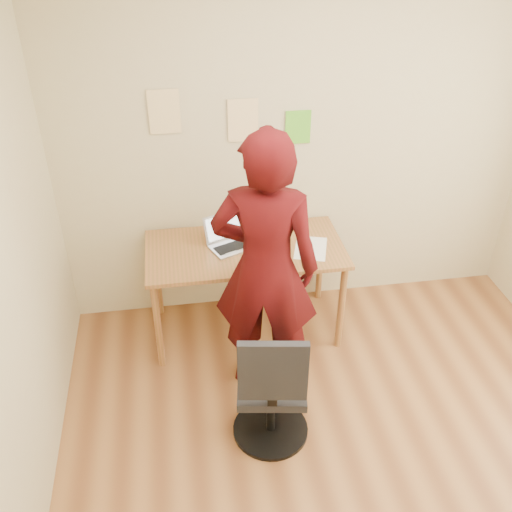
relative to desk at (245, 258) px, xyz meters
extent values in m
cube|color=brown|center=(0.46, -1.38, -0.67)|extent=(3.50, 3.50, 0.04)
cube|color=beige|center=(0.46, 0.39, 0.70)|extent=(3.50, 0.04, 2.70)
cube|color=#9B6135|center=(0.00, 0.00, 0.07)|extent=(1.40, 0.70, 0.03)
cylinder|color=#9B6135|center=(-0.65, -0.30, -0.30)|extent=(0.05, 0.05, 0.71)
cylinder|color=#9B6135|center=(0.65, -0.30, -0.30)|extent=(0.05, 0.05, 0.71)
cylinder|color=#9B6135|center=(-0.65, 0.30, -0.30)|extent=(0.05, 0.05, 0.71)
cylinder|color=#9B6135|center=(0.65, 0.30, -0.30)|extent=(0.05, 0.05, 0.71)
cube|color=#B8B8BF|center=(-0.09, 0.01, 0.09)|extent=(0.35, 0.30, 0.01)
cube|color=black|center=(-0.09, 0.01, 0.10)|extent=(0.26, 0.19, 0.00)
cube|color=#B8B8BF|center=(-0.14, 0.13, 0.20)|extent=(0.29, 0.17, 0.20)
cube|color=white|center=(-0.14, 0.13, 0.20)|extent=(0.25, 0.14, 0.16)
cube|color=white|center=(0.46, -0.08, 0.09)|extent=(0.30, 0.36, 0.00)
cube|color=black|center=(0.13, -0.21, 0.09)|extent=(0.12, 0.15, 0.01)
cube|color=#3F4C59|center=(0.13, -0.21, 0.10)|extent=(0.11, 0.12, 0.00)
cube|color=#F1CF90|center=(-0.48, 0.36, 0.98)|extent=(0.21, 0.00, 0.30)
cube|color=#F1CF90|center=(0.05, 0.36, 0.89)|extent=(0.21, 0.00, 0.30)
cube|color=#5EC12B|center=(0.43, 0.36, 0.82)|extent=(0.18, 0.00, 0.24)
cube|color=black|center=(0.01, -1.01, -0.24)|extent=(0.46, 0.46, 0.05)
cube|color=black|center=(-0.02, -1.19, 0.06)|extent=(0.38, 0.11, 0.40)
cube|color=black|center=(-0.02, -1.19, -0.15)|extent=(0.06, 0.04, 0.11)
cylinder|color=black|center=(0.01, -1.01, -0.45)|extent=(0.05, 0.05, 0.40)
cylinder|color=black|center=(0.01, -1.01, -0.64)|extent=(0.47, 0.47, 0.03)
imported|color=#3C0809|center=(0.05, -0.53, 0.26)|extent=(0.76, 0.61, 1.84)
camera|label=1|loc=(-0.45, -3.36, 2.26)|focal=40.00mm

